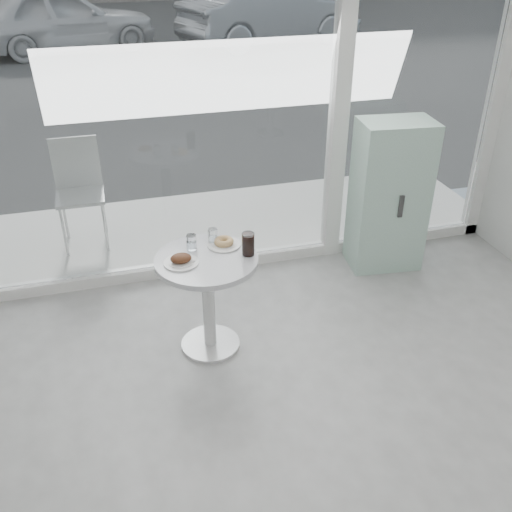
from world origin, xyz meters
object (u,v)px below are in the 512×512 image
object	(u,v)px
car_silver	(271,13)
plate_donut	(224,243)
mint_cabinet	(389,196)
water_tumbler_a	(192,243)
plate_fritter	(182,260)
cola_glass	(248,244)
main_table	(208,284)
water_tumbler_b	(213,237)
car_white	(63,20)
patio_chair	(79,186)

from	to	relation	value
car_silver	plate_donut	size ratio (longest dim) A/B	19.47
mint_cabinet	water_tumbler_a	world-z (taller)	mint_cabinet
water_tumbler_a	car_silver	bearing A→B (deg)	70.44
plate_fritter	cola_glass	xyz separation A→B (m)	(0.47, -0.01, 0.05)
car_silver	cola_glass	distance (m)	12.18
plate_donut	cola_glass	xyz separation A→B (m)	(0.13, -0.17, 0.06)
main_table	mint_cabinet	size ratio (longest dim) A/B	0.57
plate_donut	water_tumbler_b	distance (m)	0.09
car_white	plate_donut	distance (m)	12.00
main_table	cola_glass	world-z (taller)	cola_glass
car_silver	water_tumbler_a	distance (m)	12.14
main_table	patio_chair	xyz separation A→B (m)	(-0.85, 1.88, 0.07)
mint_cabinet	patio_chair	world-z (taller)	mint_cabinet
plate_donut	water_tumbler_b	size ratio (longest dim) A/B	2.17
plate_donut	cola_glass	size ratio (longest dim) A/B	1.45
plate_fritter	plate_donut	bearing A→B (deg)	26.36
water_tumbler_a	cola_glass	size ratio (longest dim) A/B	0.69
water_tumbler_b	patio_chair	bearing A→B (deg)	119.19
car_white	plate_donut	bearing A→B (deg)	170.64
car_white	cola_glass	bearing A→B (deg)	171.18
car_white	plate_fritter	distance (m)	12.14
main_table	car_silver	bearing A→B (deg)	70.99
main_table	plate_fritter	world-z (taller)	plate_fritter
mint_cabinet	plate_donut	world-z (taller)	mint_cabinet
car_silver	car_white	bearing A→B (deg)	67.12
mint_cabinet	plate_fritter	bearing A→B (deg)	-151.77
cola_glass	water_tumbler_b	bearing A→B (deg)	130.93
cola_glass	water_tumbler_a	bearing A→B (deg)	154.75
plate_fritter	plate_donut	distance (m)	0.37
main_table	water_tumbler_a	bearing A→B (deg)	118.33
mint_cabinet	plate_donut	bearing A→B (deg)	-152.67
plate_fritter	plate_donut	world-z (taller)	plate_fritter
car_silver	plate_fritter	distance (m)	12.33
main_table	car_white	xyz separation A→B (m)	(-1.10, 12.07, 0.19)
patio_chair	water_tumbler_b	xyz separation A→B (m)	(0.94, -1.68, 0.19)
plate_donut	cola_glass	world-z (taller)	cola_glass
plate_fritter	car_silver	bearing A→B (deg)	70.27
car_white	plate_donut	world-z (taller)	car_white
water_tumbler_b	mint_cabinet	bearing A→B (deg)	18.66
car_silver	water_tumbler_a	bearing A→B (deg)	143.15
car_silver	water_tumbler_b	distance (m)	12.03
mint_cabinet	car_white	world-z (taller)	car_white
car_white	water_tumbler_a	size ratio (longest dim) A/B	37.99
car_silver	water_tumbler_a	size ratio (longest dim) A/B	40.96
car_white	water_tumbler_a	xyz separation A→B (m)	(1.02, -11.93, 0.08)
main_table	patio_chair	size ratio (longest dim) A/B	0.76
mint_cabinet	cola_glass	world-z (taller)	mint_cabinet
plate_donut	water_tumbler_a	world-z (taller)	water_tumbler_a
main_table	cola_glass	size ratio (longest dim) A/B	4.63
patio_chair	cola_glass	distance (m)	2.24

